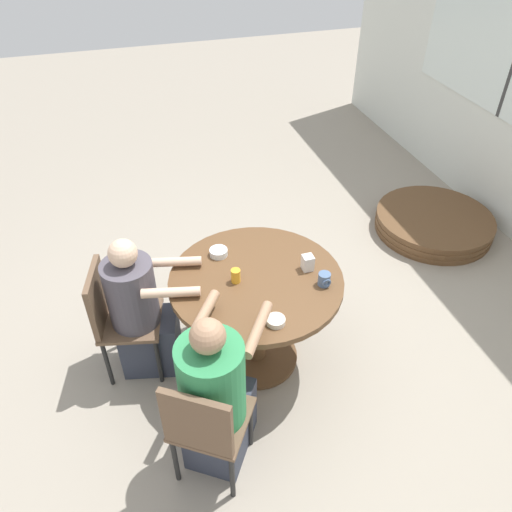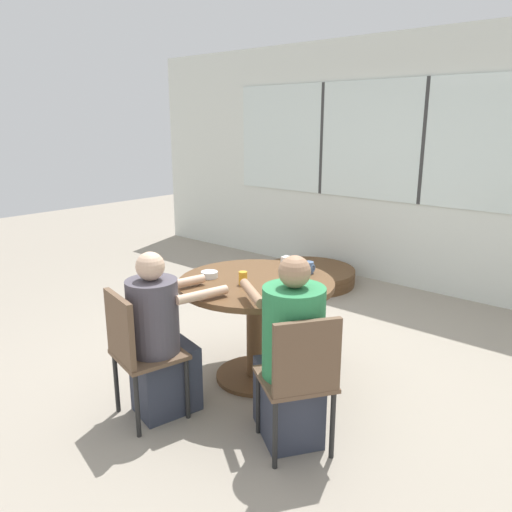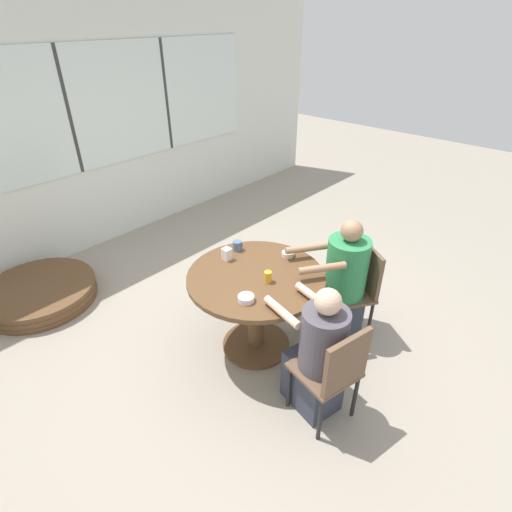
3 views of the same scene
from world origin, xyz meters
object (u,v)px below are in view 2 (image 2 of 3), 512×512
object	(u,v)px
folded_table_stack	(308,276)
bowl_cereal	(302,290)
juice_glass	(243,278)
chair_for_man_blue_shirt	(301,373)
chair_for_woman_green_shirt	(135,346)
person_man_blue_shirt	(290,360)
milk_carton_small	(287,263)
person_woman_green_shirt	(160,343)
coffee_mug	(309,268)
bowl_white_shallow	(209,275)

from	to	relation	value
folded_table_stack	bowl_cereal	bearing A→B (deg)	-56.08
juice_glass	chair_for_man_blue_shirt	bearing A→B (deg)	-26.34
juice_glass	bowl_cereal	size ratio (longest dim) A/B	0.84
bowl_cereal	chair_for_woman_green_shirt	bearing A→B (deg)	-124.47
person_man_blue_shirt	milk_carton_small	bearing A→B (deg)	72.74
chair_for_man_blue_shirt	juice_glass	world-z (taller)	chair_for_man_blue_shirt
chair_for_man_blue_shirt	milk_carton_small	xyz separation A→B (m)	(-0.76, 0.86, 0.30)
person_woman_green_shirt	coffee_mug	world-z (taller)	person_woman_green_shirt
chair_for_woman_green_shirt	milk_carton_small	bearing A→B (deg)	93.01
person_man_blue_shirt	bowl_cereal	bearing A→B (deg)	61.99
person_man_blue_shirt	juice_glass	distance (m)	0.77
chair_for_man_blue_shirt	folded_table_stack	distance (m)	3.21
chair_for_man_blue_shirt	person_woman_green_shirt	size ratio (longest dim) A/B	0.79
coffee_mug	milk_carton_small	size ratio (longest dim) A/B	0.83
chair_for_man_blue_shirt	juice_glass	xyz separation A→B (m)	(-0.78, 0.39, 0.30)
milk_carton_small	bowl_cereal	xyz separation A→B (m)	(0.40, -0.35, -0.03)
person_man_blue_shirt	chair_for_man_blue_shirt	bearing A→B (deg)	-90.00
juice_glass	bowl_cereal	xyz separation A→B (m)	(0.42, 0.13, -0.03)
person_man_blue_shirt	bowl_white_shallow	bearing A→B (deg)	108.68
chair_for_man_blue_shirt	bowl_cereal	size ratio (longest dim) A/B	7.80
person_woman_green_shirt	coffee_mug	xyz separation A→B (m)	(0.36, 1.13, 0.32)
bowl_cereal	chair_for_man_blue_shirt	bearing A→B (deg)	-54.47
chair_for_woman_green_shirt	chair_for_man_blue_shirt	distance (m)	1.06
person_man_blue_shirt	chair_for_woman_green_shirt	bearing A→B (deg)	153.60
person_woman_green_shirt	folded_table_stack	bearing A→B (deg)	119.45
chair_for_man_blue_shirt	juice_glass	bearing A→B (deg)	97.41
bowl_cereal	person_woman_green_shirt	bearing A→B (deg)	-128.22
person_man_blue_shirt	bowl_cereal	xyz separation A→B (m)	(-0.22, 0.42, 0.27)
chair_for_woman_green_shirt	milk_carton_small	size ratio (longest dim) A/B	8.22
person_woman_green_shirt	bowl_white_shallow	size ratio (longest dim) A/B	9.06
person_man_blue_shirt	folded_table_stack	distance (m)	3.05
chair_for_woman_green_shirt	milk_carton_small	xyz separation A→B (m)	(0.22, 1.25, 0.30)
coffee_mug	bowl_cereal	xyz separation A→B (m)	(0.22, -0.39, -0.03)
milk_carton_small	coffee_mug	bearing A→B (deg)	14.22
chair_for_man_blue_shirt	person_man_blue_shirt	size ratio (longest dim) A/B	0.75
person_woman_green_shirt	coffee_mug	bearing A→B (deg)	85.57
chair_for_woman_green_shirt	folded_table_stack	distance (m)	3.15
coffee_mug	juice_glass	distance (m)	0.55
person_man_blue_shirt	juice_glass	bearing A→B (deg)	99.19
juice_glass	milk_carton_small	xyz separation A→B (m)	(0.02, 0.48, 0.01)
coffee_mug	bowl_white_shallow	xyz separation A→B (m)	(-0.48, -0.56, -0.02)
person_man_blue_shirt	folded_table_stack	xyz separation A→B (m)	(-1.65, 2.53, -0.42)
bowl_white_shallow	person_woman_green_shirt	bearing A→B (deg)	-77.54
person_woman_green_shirt	juice_glass	xyz separation A→B (m)	(0.17, 0.61, 0.32)
coffee_mug	folded_table_stack	world-z (taller)	coffee_mug
chair_for_woman_green_shirt	bowl_white_shallow	bearing A→B (deg)	109.89
chair_for_woman_green_shirt	folded_table_stack	xyz separation A→B (m)	(-0.80, 3.02, -0.43)
juice_glass	bowl_white_shallow	bearing A→B (deg)	-171.94
person_woman_green_shirt	chair_for_woman_green_shirt	bearing A→B (deg)	-90.00
coffee_mug	bowl_white_shallow	world-z (taller)	coffee_mug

